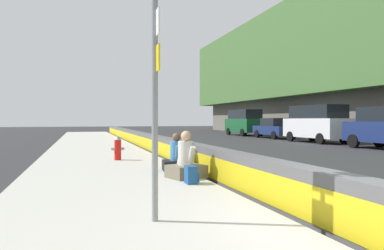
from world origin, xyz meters
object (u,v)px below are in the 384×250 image
(seated_person_foreground, at_px, (186,163))
(backpack, at_px, (191,175))
(fire_hydrant, at_px, (118,147))
(route_sign_post, at_px, (155,74))
(seated_person_middle, at_px, (177,159))
(parked_car_midline, at_px, (275,128))
(parked_car_far, at_px, (244,122))
(parked_car_fourth, at_px, (316,123))

(seated_person_foreground, bearing_deg, backpack, 171.66)
(fire_hydrant, relative_size, backpack, 2.20)
(seated_person_foreground, height_order, backpack, seated_person_foreground)
(seated_person_foreground, bearing_deg, route_sign_post, 157.05)
(seated_person_middle, xyz_separation_m, parked_car_midline, (16.94, -13.03, 0.39))
(fire_hydrant, xyz_separation_m, seated_person_foreground, (-4.47, -1.24, -0.08))
(route_sign_post, xyz_separation_m, seated_person_foreground, (3.51, -1.49, -1.73))
(seated_person_middle, bearing_deg, fire_hydrant, 22.77)
(parked_car_midline, bearing_deg, route_sign_post, 146.11)
(backpack, height_order, parked_car_midline, parked_car_midline)
(fire_hydrant, relative_size, parked_car_midline, 0.20)
(route_sign_post, relative_size, parked_car_far, 0.70)
(fire_hydrant, relative_size, seated_person_middle, 0.82)
(seated_person_foreground, xyz_separation_m, parked_car_fourth, (12.53, -13.05, 0.85))
(backpack, distance_m, parked_car_fourth, 18.79)
(seated_person_foreground, height_order, parked_car_fourth, parked_car_fourth)
(backpack, bearing_deg, fire_hydrant, 11.91)
(parked_car_far, bearing_deg, backpack, 152.02)
(route_sign_post, xyz_separation_m, parked_car_fourth, (16.05, -14.54, -0.88))
(route_sign_post, height_order, parked_car_far, route_sign_post)
(backpack, bearing_deg, parked_car_midline, -34.80)
(route_sign_post, xyz_separation_m, parked_car_far, (27.44, -14.52, -0.88))
(route_sign_post, distance_m, parked_car_far, 31.06)
(route_sign_post, relative_size, parked_car_midline, 0.80)
(parked_car_fourth, bearing_deg, seated_person_foreground, 133.85)
(parked_car_midline, xyz_separation_m, parked_car_far, (5.69, 0.10, 0.49))
(backpack, bearing_deg, seated_person_middle, -5.80)
(parked_car_fourth, bearing_deg, backpack, 135.40)
(seated_person_foreground, distance_m, seated_person_middle, 1.30)
(seated_person_foreground, relative_size, parked_car_fourth, 0.23)
(fire_hydrant, xyz_separation_m, parked_car_fourth, (8.07, -14.29, 0.77))
(parked_car_midline, bearing_deg, seated_person_middle, 142.43)
(seated_person_middle, bearing_deg, parked_car_midline, -37.57)
(route_sign_post, bearing_deg, parked_car_midline, -33.89)
(seated_person_middle, distance_m, backpack, 2.13)
(route_sign_post, relative_size, backpack, 9.00)
(seated_person_foreground, height_order, parked_car_far, parked_car_far)
(fire_hydrant, xyz_separation_m, parked_car_far, (19.46, -14.26, 0.77))
(parked_car_midline, bearing_deg, parked_car_far, 1.01)
(seated_person_foreground, distance_m, backpack, 0.85)
(parked_car_fourth, relative_size, parked_car_far, 1.01)
(parked_car_fourth, bearing_deg, parked_car_midline, -0.78)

